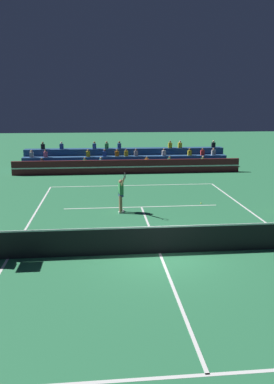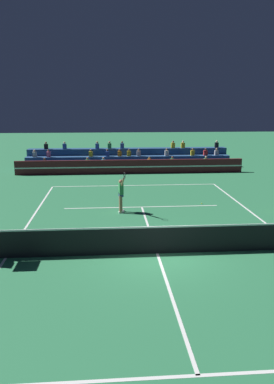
% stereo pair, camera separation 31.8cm
% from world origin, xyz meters
% --- Properties ---
extents(ground_plane, '(120.00, 120.00, 0.00)m').
position_xyz_m(ground_plane, '(0.00, 0.00, 0.00)').
color(ground_plane, '#2D7A4C').
extents(court_lines, '(11.10, 23.90, 0.01)m').
position_xyz_m(court_lines, '(0.00, 0.00, 0.00)').
color(court_lines, white).
rests_on(court_lines, ground).
extents(tennis_net, '(12.00, 0.10, 1.10)m').
position_xyz_m(tennis_net, '(0.00, 0.00, 0.54)').
color(tennis_net, slate).
rests_on(tennis_net, ground).
extents(sponsor_banner_wall, '(18.00, 0.26, 1.10)m').
position_xyz_m(sponsor_banner_wall, '(0.00, 16.37, 0.55)').
color(sponsor_banner_wall, '#51191E').
rests_on(sponsor_banner_wall, ground).
extents(bleacher_stand, '(17.18, 2.85, 2.28)m').
position_xyz_m(bleacher_stand, '(0.00, 18.91, 0.65)').
color(bleacher_stand, navy).
rests_on(bleacher_stand, ground).
extents(tennis_player, '(0.34, 1.33, 2.29)m').
position_xyz_m(tennis_player, '(-1.14, 5.48, 0.98)').
color(tennis_player, '#9E7051').
rests_on(tennis_player, ground).
extents(tennis_ball, '(0.07, 0.07, 0.07)m').
position_xyz_m(tennis_ball, '(3.37, 6.77, 0.03)').
color(tennis_ball, '#C6DB33').
rests_on(tennis_ball, ground).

